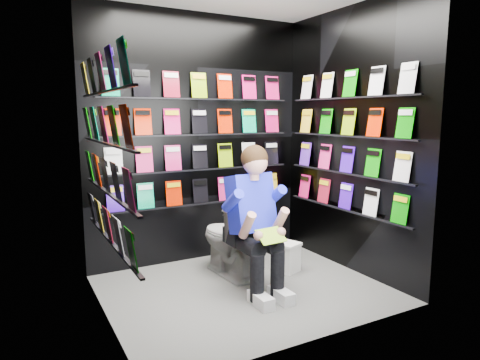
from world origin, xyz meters
TOP-DOWN VIEW (x-y plane):
  - floor at (0.00, 0.00)m, footprint 2.40×2.40m
  - wall_back at (0.00, 1.00)m, footprint 2.40×0.04m
  - wall_front at (0.00, -1.00)m, footprint 2.40×0.04m
  - wall_left at (-1.20, 0.00)m, footprint 0.04×2.00m
  - wall_right at (1.20, 0.00)m, footprint 0.04×2.00m
  - comics_back at (0.00, 0.97)m, footprint 2.10×0.06m
  - comics_left at (-1.17, 0.00)m, footprint 0.06×1.70m
  - comics_right at (1.17, 0.00)m, footprint 0.06×1.70m
  - toilet at (0.06, 0.38)m, footprint 0.48×0.78m
  - longbox at (0.57, 0.26)m, footprint 0.31×0.40m
  - longbox_lid at (0.57, 0.26)m, footprint 0.33×0.43m
  - reader at (0.06, 0.00)m, footprint 0.58×0.80m
  - held_comic at (0.06, -0.35)m, footprint 0.25×0.16m

SIDE VIEW (x-z plane):
  - floor at x=0.00m, z-range 0.00..0.00m
  - longbox at x=0.57m, z-range 0.00..0.27m
  - longbox_lid at x=0.57m, z-range 0.27..0.29m
  - toilet at x=0.06m, z-range 0.00..0.73m
  - held_comic at x=0.06m, z-range 0.53..0.63m
  - reader at x=0.06m, z-range 0.07..1.48m
  - wall_back at x=0.00m, z-range 0.00..2.60m
  - wall_front at x=0.00m, z-range 0.00..2.60m
  - wall_left at x=-1.20m, z-range 0.00..2.60m
  - wall_right at x=1.20m, z-range 0.00..2.60m
  - comics_back at x=0.00m, z-range 0.62..1.99m
  - comics_left at x=-1.17m, z-range 0.62..1.99m
  - comics_right at x=1.17m, z-range 0.62..1.99m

